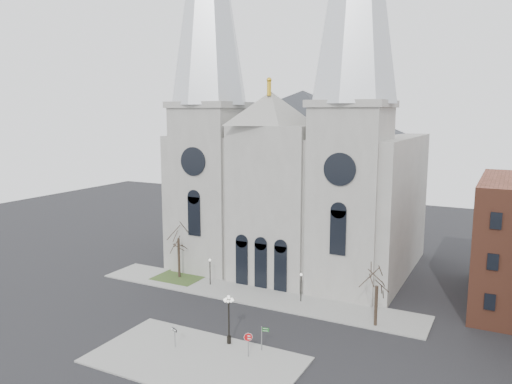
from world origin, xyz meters
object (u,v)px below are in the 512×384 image
at_px(globe_lamp, 229,313).
at_px(one_way_sign, 175,333).
at_px(street_name_sign, 263,336).
at_px(stop_sign, 248,339).

relative_size(globe_lamp, one_way_sign, 2.49).
height_order(globe_lamp, street_name_sign, globe_lamp).
xyz_separation_m(globe_lamp, one_way_sign, (-3.97, -2.84, -1.61)).
relative_size(stop_sign, globe_lamp, 0.47).
xyz_separation_m(one_way_sign, street_name_sign, (7.31, 3.03, 0.04)).
distance_m(one_way_sign, street_name_sign, 7.91).
relative_size(stop_sign, one_way_sign, 1.18).
xyz_separation_m(stop_sign, street_name_sign, (0.59, 1.58, -0.26)).
bearing_deg(stop_sign, one_way_sign, -179.40).
bearing_deg(street_name_sign, one_way_sign, -173.30).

